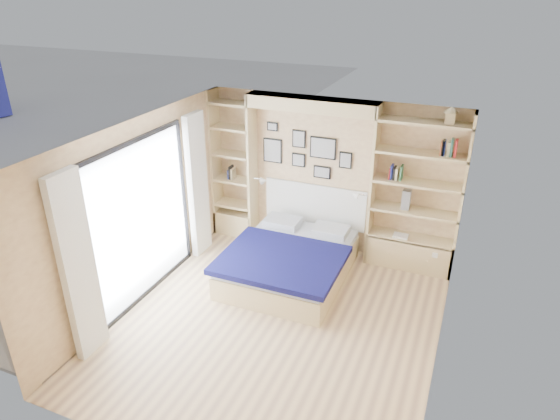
% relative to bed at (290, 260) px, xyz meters
% --- Properties ---
extents(ground, '(4.50, 4.50, 0.00)m').
position_rel_bed_xyz_m(ground, '(0.25, -1.12, -0.27)').
color(ground, '#DDBC86').
rests_on(ground, ground).
extents(room_shell, '(4.50, 4.50, 4.50)m').
position_rel_bed_xyz_m(room_shell, '(-0.13, 0.40, 0.80)').
color(room_shell, '#E0BF8A').
rests_on(room_shell, ground).
extents(bed, '(1.71, 2.17, 1.07)m').
position_rel_bed_xyz_m(bed, '(0.00, 0.00, 0.00)').
color(bed, beige).
rests_on(bed, ground).
extents(photo_gallery, '(1.48, 0.02, 0.82)m').
position_rel_bed_xyz_m(photo_gallery, '(-0.20, 1.10, 1.33)').
color(photo_gallery, black).
rests_on(photo_gallery, ground).
extents(reading_lamps, '(1.92, 0.12, 0.15)m').
position_rel_bed_xyz_m(reading_lamps, '(-0.05, 0.88, 0.83)').
color(reading_lamps, silver).
rests_on(reading_lamps, ground).
extents(shelf_decor, '(3.54, 0.23, 2.03)m').
position_rel_bed_xyz_m(shelf_decor, '(1.35, 0.94, 1.43)').
color(shelf_decor, '#A51E1E').
rests_on(shelf_decor, ground).
extents(deck, '(3.20, 4.00, 0.05)m').
position_rel_bed_xyz_m(deck, '(-3.35, -1.12, -0.27)').
color(deck, '#756757').
rests_on(deck, ground).
extents(deck_chair, '(0.70, 0.90, 0.80)m').
position_rel_bed_xyz_m(deck_chair, '(-3.05, -0.98, 0.11)').
color(deck_chair, tan).
rests_on(deck_chair, ground).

